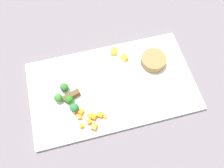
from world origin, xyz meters
The scene contains 20 objects.
ground_plane centered at (0.00, 0.00, 0.00)m, with size 4.00×4.00×0.00m, color slate.
cutting_board centered at (0.00, 0.00, 0.01)m, with size 0.55×0.31×0.01m, color white.
prep_bowl centered at (-0.16, -0.05, 0.03)m, with size 0.09×0.09×0.03m, color olive.
chef_knife centered at (0.07, -0.01, 0.02)m, with size 0.29×0.10×0.02m.
carrot_dice_0 centered at (0.08, 0.09, 0.02)m, with size 0.02×0.02×0.02m, color orange.
carrot_dice_1 centered at (0.10, 0.09, 0.02)m, with size 0.01×0.01×0.01m, color orange.
carrot_dice_2 centered at (0.14, 0.06, 0.02)m, with size 0.02×0.02×0.02m, color orange.
carrot_dice_3 centered at (0.10, 0.11, 0.02)m, with size 0.01×0.01×0.01m, color orange.
carrot_dice_4 centered at (0.13, 0.11, 0.02)m, with size 0.01×0.01×0.01m, color orange.
carrot_dice_5 centered at (0.13, 0.08, 0.02)m, with size 0.02×0.01×0.01m, color orange.
carrot_dice_6 centered at (0.09, 0.13, 0.02)m, with size 0.02×0.02×0.02m, color orange.
carrot_dice_7 centered at (0.06, 0.09, 0.02)m, with size 0.02×0.02×0.02m, color orange.
carrot_dice_8 centered at (0.05, 0.10, 0.02)m, with size 0.01×0.01×0.01m, color orange.
carrot_dice_9 centered at (0.12, 0.07, 0.02)m, with size 0.01×0.01×0.01m, color orange.
pepper_dice_0 centered at (-0.07, -0.09, 0.02)m, with size 0.02×0.02×0.02m, color yellow.
pepper_dice_1 centered at (-0.04, -0.13, 0.02)m, with size 0.02×0.02×0.02m, color yellow.
broccoli_floret_0 centered at (0.16, -0.02, 0.03)m, with size 0.03×0.03×0.03m.
broccoli_floret_1 centered at (0.15, 0.02, 0.03)m, with size 0.03×0.03×0.03m.
broccoli_floret_2 centered at (0.14, 0.05, 0.03)m, with size 0.03×0.03×0.03m.
broccoli_floret_3 centered at (0.18, 0.01, 0.03)m, with size 0.03×0.03×0.03m.
Camera 1 is at (0.09, 0.34, 0.74)m, focal length 38.78 mm.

